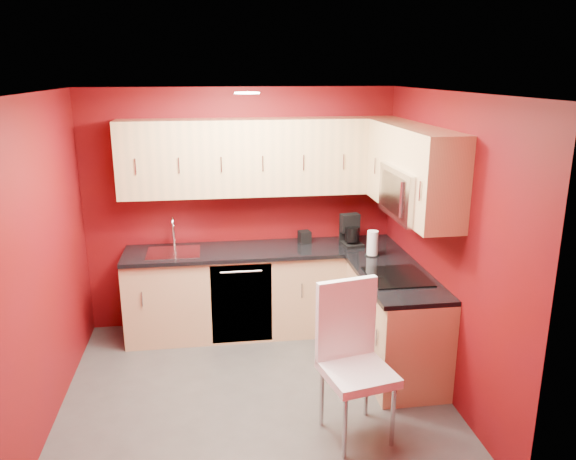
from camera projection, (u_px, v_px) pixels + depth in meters
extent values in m
plane|color=#464442|center=(255.00, 392.00, 4.80)|extent=(3.20, 3.20, 0.00)
plane|color=white|center=(250.00, 92.00, 4.11)|extent=(3.20, 3.20, 0.00)
plane|color=#5E0811|center=(241.00, 209.00, 5.89)|extent=(3.20, 0.00, 3.20)
plane|color=#5E0811|center=(276.00, 341.00, 3.03)|extent=(3.20, 0.00, 3.20)
plane|color=#5E0811|center=(42.00, 264.00, 4.24)|extent=(0.00, 3.00, 3.00)
plane|color=#5E0811|center=(444.00, 245.00, 4.68)|extent=(0.00, 3.00, 3.00)
cube|color=tan|center=(264.00, 291.00, 5.85)|extent=(2.80, 0.60, 0.87)
cube|color=tan|center=(395.00, 324.00, 5.10)|extent=(0.60, 1.30, 0.87)
cube|color=black|center=(263.00, 250.00, 5.71)|extent=(2.80, 0.63, 0.04)
cube|color=black|center=(396.00, 278.00, 4.96)|extent=(0.63, 1.27, 0.04)
cube|color=tan|center=(261.00, 157.00, 5.59)|extent=(2.80, 0.35, 0.75)
cube|color=tan|center=(394.00, 161.00, 5.32)|extent=(0.35, 0.57, 0.75)
cube|color=tan|center=(444.00, 185.00, 4.22)|extent=(0.35, 0.22, 0.75)
cube|color=tan|center=(421.00, 148.00, 4.63)|extent=(0.35, 0.76, 0.33)
cube|color=silver|center=(416.00, 193.00, 4.73)|extent=(0.40, 0.76, 0.42)
cube|color=black|center=(394.00, 194.00, 4.70)|extent=(0.02, 0.62, 0.33)
cylinder|color=silver|center=(401.00, 200.00, 4.48)|extent=(0.02, 0.02, 0.29)
cube|color=black|center=(397.00, 277.00, 4.92)|extent=(0.50, 0.55, 0.01)
cube|color=silver|center=(174.00, 253.00, 5.58)|extent=(0.52, 0.42, 0.02)
cylinder|color=silver|center=(174.00, 234.00, 5.73)|extent=(0.02, 0.02, 0.26)
torus|color=silver|center=(173.00, 224.00, 5.63)|extent=(0.02, 0.16, 0.16)
cylinder|color=silver|center=(173.00, 232.00, 5.58)|extent=(0.02, 0.02, 0.12)
cube|color=black|center=(242.00, 304.00, 5.54)|extent=(0.60, 0.02, 0.82)
cylinder|color=white|center=(247.00, 93.00, 4.40)|extent=(0.20, 0.20, 0.01)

